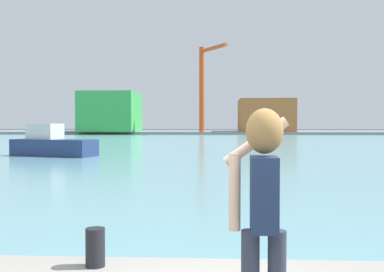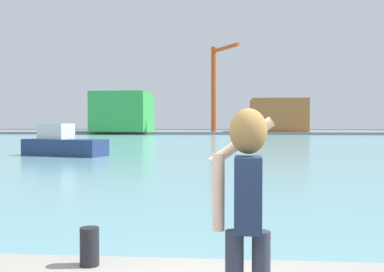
{
  "view_description": "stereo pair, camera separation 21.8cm",
  "coord_description": "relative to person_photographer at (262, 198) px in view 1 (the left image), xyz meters",
  "views": [
    {
      "loc": [
        0.08,
        -3.42,
        2.26
      ],
      "look_at": [
        -0.32,
        4.23,
        2.04
      ],
      "focal_mm": 42.58,
      "sensor_mm": 36.0,
      "label": 1
    },
    {
      "loc": [
        0.3,
        -3.41,
        2.26
      ],
      "look_at": [
        -0.32,
        4.23,
        2.04
      ],
      "focal_mm": 42.58,
      "sensor_mm": 36.0,
      "label": 2
    }
  ],
  "objects": [
    {
      "name": "harbor_water",
      "position": [
        -0.44,
        51.99,
        -1.69
      ],
      "size": [
        140.0,
        100.0,
        0.02
      ],
      "primitive_type": "cube",
      "color": "#6BA8B2",
      "rests_on": "ground_plane"
    },
    {
      "name": "harbor_bollard",
      "position": [
        -1.72,
        1.62,
        -0.85
      ],
      "size": [
        0.22,
        0.22,
        0.44
      ],
      "primitive_type": "cylinder",
      "color": "black",
      "rests_on": "quay_promenade"
    },
    {
      "name": "boat_moored",
      "position": [
        -11.38,
        26.69,
        -0.9
      ],
      "size": [
        6.1,
        3.62,
        2.18
      ],
      "rotation": [
        0.0,
        0.0,
        -0.3
      ],
      "color": "navy",
      "rests_on": "harbor_water"
    },
    {
      "name": "port_crane",
      "position": [
        -2.62,
        84.33,
        8.55
      ],
      "size": [
        5.3,
        8.22,
        16.41
      ],
      "color": "#D84C19",
      "rests_on": "far_shore_dock"
    },
    {
      "name": "person_photographer",
      "position": [
        0.0,
        0.0,
        0.0
      ],
      "size": [
        0.53,
        0.55,
        1.74
      ],
      "rotation": [
        0.0,
        0.0,
        1.54
      ],
      "color": "#2D3342",
      "rests_on": "quay_promenade"
    },
    {
      "name": "ground_plane",
      "position": [
        -0.44,
        49.99,
        -1.7
      ],
      "size": [
        220.0,
        220.0,
        0.0
      ],
      "primitive_type": "plane",
      "color": "#334751"
    },
    {
      "name": "warehouse_left",
      "position": [
        -21.32,
        86.57,
        2.69
      ],
      "size": [
        10.56,
        12.77,
        7.77
      ],
      "primitive_type": "cube",
      "color": "green",
      "rests_on": "far_shore_dock"
    },
    {
      "name": "warehouse_right",
      "position": [
        9.64,
        88.88,
        2.03
      ],
      "size": [
        10.58,
        12.03,
        6.44
      ],
      "primitive_type": "cube",
      "color": "#B26633",
      "rests_on": "far_shore_dock"
    },
    {
      "name": "far_shore_dock",
      "position": [
        -0.44,
        91.99,
        -1.45
      ],
      "size": [
        140.0,
        20.0,
        0.5
      ],
      "primitive_type": "cube",
      "color": "gray",
      "rests_on": "ground_plane"
    }
  ]
}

